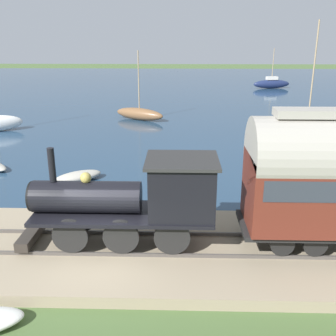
# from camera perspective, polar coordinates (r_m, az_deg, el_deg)

# --- Properties ---
(ground_plane) EXTENTS (200.00, 200.00, 0.00)m
(ground_plane) POSITION_cam_1_polar(r_m,az_deg,el_deg) (13.49, -8.92, -13.31)
(ground_plane) COLOR #476033
(harbor_water) EXTENTS (80.00, 80.00, 0.01)m
(harbor_water) POSITION_cam_1_polar(r_m,az_deg,el_deg) (55.43, -0.82, 11.17)
(harbor_water) COLOR navy
(harbor_water) RESTS_ON ground
(rail_embankment) EXTENTS (5.74, 56.00, 0.49)m
(rail_embankment) POSITION_cam_1_polar(r_m,az_deg,el_deg) (13.82, -8.58, -11.56)
(rail_embankment) COLOR gray
(rail_embankment) RESTS_ON ground
(steam_locomotive) EXTENTS (2.07, 6.47, 3.27)m
(steam_locomotive) POSITION_cam_1_polar(r_m,az_deg,el_deg) (12.79, -3.99, -4.02)
(steam_locomotive) COLOR black
(steam_locomotive) RESTS_ON rail_embankment
(sailboat_navy) EXTENTS (2.16, 5.51, 5.57)m
(sailboat_navy) POSITION_cam_1_polar(r_m,az_deg,el_deg) (59.78, 14.78, 11.77)
(sailboat_navy) COLOR #192347
(sailboat_navy) RESTS_ON harbor_water
(sailboat_teal) EXTENTS (3.95, 6.23, 8.13)m
(sailboat_teal) POSITION_cam_1_polar(r_m,az_deg,el_deg) (29.28, 19.47, 4.95)
(sailboat_teal) COLOR #1E707A
(sailboat_teal) RESTS_ON harbor_water
(sailboat_brown) EXTENTS (3.41, 4.84, 5.97)m
(sailboat_brown) POSITION_cam_1_polar(r_m,az_deg,el_deg) (35.44, -4.17, 7.87)
(sailboat_brown) COLOR brown
(sailboat_brown) RESTS_ON harbor_water
(rowboat_near_shore) EXTENTS (1.32, 2.40, 0.52)m
(rowboat_near_shore) POSITION_cam_1_polar(r_m,az_deg,el_deg) (19.66, 20.95, -3.00)
(rowboat_near_shore) COLOR beige
(rowboat_near_shore) RESTS_ON harbor_water
(rowboat_mid_harbor) EXTENTS (2.33, 2.64, 0.49)m
(rowboat_mid_harbor) POSITION_cam_1_polar(r_m,az_deg,el_deg) (20.70, -12.92, -1.21)
(rowboat_mid_harbor) COLOR #B7B2A3
(rowboat_mid_harbor) RESTS_ON harbor_water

